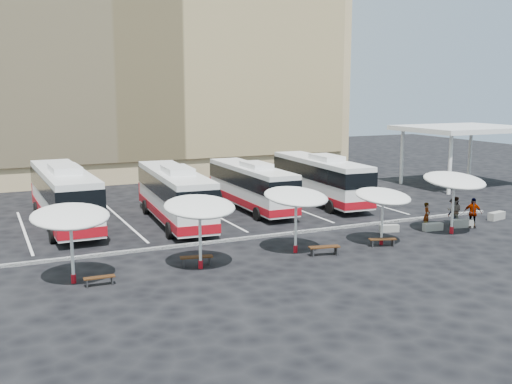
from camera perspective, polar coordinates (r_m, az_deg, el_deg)
name	(u,v)px	position (r m, az deg, el deg)	size (l,w,h in m)	color
ground	(262,240)	(33.76, 0.61, -4.59)	(120.00, 120.00, 0.00)	black
sandstone_building	(125,46)	(63.10, -12.33, 13.44)	(42.00, 18.25, 29.60)	tan
service_canopy	(463,130)	(55.00, 19.08, 5.60)	(10.00, 8.00, 5.20)	white
curb_divider	(259,237)	(34.18, 0.25, -4.28)	(34.00, 0.25, 0.15)	black
bay_lines	(212,213)	(40.93, -4.23, -2.05)	(24.15, 12.00, 0.01)	white
bus_0	(64,194)	(38.63, -17.83, -0.21)	(3.04, 12.34, 3.90)	white
bus_1	(174,193)	(37.97, -7.78, -0.14)	(3.34, 11.84, 3.71)	white
bus_2	(251,185)	(41.93, -0.47, 0.69)	(2.64, 10.82, 3.42)	white
bus_3	(320,178)	(44.66, 6.11, 1.36)	(3.14, 11.67, 3.67)	white
sunshade_0	(70,217)	(26.94, -17.27, -2.26)	(3.35, 3.40, 3.50)	white
sunshade_1	(200,207)	(27.96, -5.39, -1.42)	(3.35, 3.39, 3.50)	white
sunshade_2	(296,197)	(30.65, 3.84, -0.46)	(3.85, 3.88, 3.47)	white
sunshade_3	(383,196)	(32.93, 12.00, -0.41)	(3.45, 3.48, 3.15)	white
sunshade_4	(454,181)	(36.46, 18.37, 1.02)	(3.56, 3.61, 3.70)	white
wood_bench_0	(99,279)	(26.92, -14.69, -8.00)	(1.34, 0.40, 0.41)	black
wood_bench_1	(197,259)	(28.98, -5.68, -6.33)	(1.62, 0.74, 0.48)	black
wood_bench_2	(324,248)	(30.78, 6.52, -5.36)	(1.65, 0.75, 0.49)	black
wood_bench_3	(382,240)	(33.00, 11.95, -4.53)	(1.50, 0.83, 0.45)	black
conc_bench_0	(389,228)	(36.48, 12.58, -3.39)	(1.13, 0.38, 0.42)	gray
conc_bench_1	(433,227)	(37.45, 16.49, -3.20)	(1.21, 0.40, 0.46)	gray
conc_bench_2	(462,223)	(38.85, 19.05, -2.84)	(1.33, 0.44, 0.50)	gray
conc_bench_3	(497,216)	(41.88, 21.94, -2.12)	(1.34, 0.45, 0.50)	gray
passenger_0	(427,215)	(38.08, 15.96, -2.12)	(0.57, 0.37, 1.55)	black
passenger_1	(455,211)	(39.24, 18.42, -1.71)	(0.88, 0.69, 1.81)	black
passenger_2	(473,213)	(38.82, 19.92, -1.88)	(1.09, 0.45, 1.85)	black
passenger_3	(453,211)	(39.66, 18.29, -1.71)	(1.05, 0.61, 1.63)	black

